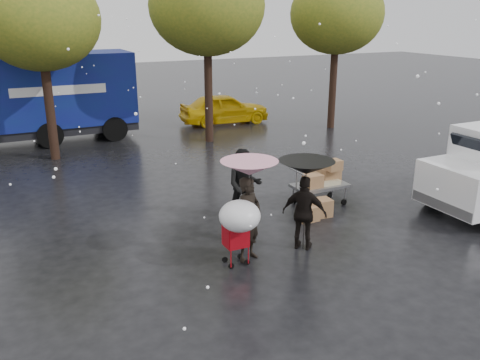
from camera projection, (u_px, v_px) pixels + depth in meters
name	position (u px, v px, depth m)	size (l,w,h in m)	color
ground	(279.00, 251.00, 11.20)	(90.00, 90.00, 0.00)	black
person_pink	(249.00, 219.00, 10.56)	(0.67, 0.44, 1.83)	black
person_middle	(244.00, 185.00, 12.68)	(0.89, 0.69, 1.83)	black
person_black	(304.00, 213.00, 11.09)	(0.99, 0.41, 1.68)	black
umbrella_pink	(249.00, 168.00, 10.21)	(1.18, 1.18, 2.19)	#4C4C4C
umbrella_black	(306.00, 167.00, 10.76)	(1.21, 1.21, 2.04)	#4C4C4C
vendor_cart	(323.00, 179.00, 13.73)	(1.52, 0.80, 1.27)	slate
shopping_cart	(239.00, 219.00, 10.18)	(0.84, 0.84, 1.46)	#AC0914
blue_truck	(34.00, 99.00, 20.07)	(8.30, 2.60, 3.50)	navy
box_ground_near	(321.00, 208.00, 13.08)	(0.51, 0.41, 0.46)	brown
box_ground_far	(308.00, 213.00, 12.80)	(0.50, 0.39, 0.39)	brown
yellow_taxi	(224.00, 109.00, 23.87)	(1.67, 4.15, 1.42)	yellow
tree_row	(129.00, 12.00, 17.97)	(21.60, 4.40, 7.12)	black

